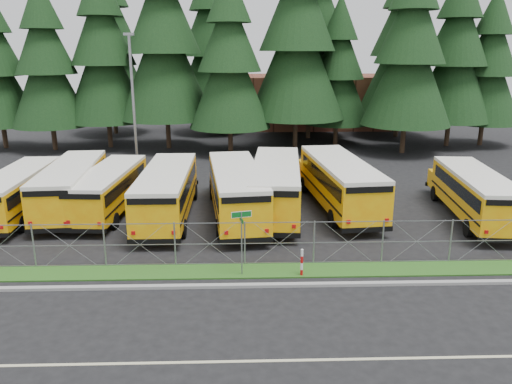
# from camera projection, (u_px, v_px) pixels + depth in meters

# --- Properties ---
(ground) EXTENTS (120.00, 120.00, 0.00)m
(ground) POSITION_uv_depth(u_px,v_px,m) (267.00, 255.00, 22.76)
(ground) COLOR black
(ground) RESTS_ON ground
(curb) EXTENTS (50.00, 0.25, 0.12)m
(curb) POSITION_uv_depth(u_px,v_px,m) (271.00, 285.00, 19.77)
(curb) COLOR gray
(curb) RESTS_ON ground
(grass_verge) EXTENTS (50.00, 1.40, 0.06)m
(grass_verge) POSITION_uv_depth(u_px,v_px,m) (269.00, 271.00, 21.12)
(grass_verge) COLOR #204914
(grass_verge) RESTS_ON ground
(road_lane_line) EXTENTS (50.00, 0.12, 0.01)m
(road_lane_line) POSITION_uv_depth(u_px,v_px,m) (280.00, 361.00, 15.08)
(road_lane_line) COLOR beige
(road_lane_line) RESTS_ON ground
(chainlink_fence) EXTENTS (44.00, 0.10, 2.00)m
(chainlink_fence) POSITION_uv_depth(u_px,v_px,m) (268.00, 243.00, 21.53)
(chainlink_fence) COLOR gray
(chainlink_fence) RESTS_ON ground
(brick_building) EXTENTS (22.00, 10.00, 6.00)m
(brick_building) POSITION_uv_depth(u_px,v_px,m) (299.00, 101.00, 60.53)
(brick_building) COLOR brown
(brick_building) RESTS_ON ground
(bus_0) EXTENTS (2.52, 9.90, 2.58)m
(bus_0) POSITION_uv_depth(u_px,v_px,m) (21.00, 193.00, 27.95)
(bus_0) COLOR orange
(bus_0) RESTS_ON ground
(bus_1) EXTENTS (3.23, 10.64, 2.75)m
(bus_1) POSITION_uv_depth(u_px,v_px,m) (73.00, 188.00, 28.76)
(bus_1) COLOR orange
(bus_1) RESTS_ON ground
(bus_2) EXTENTS (2.99, 9.92, 2.56)m
(bus_2) POSITION_uv_depth(u_px,v_px,m) (111.00, 190.00, 28.53)
(bus_2) COLOR orange
(bus_2) RESTS_ON ground
(bus_3) EXTENTS (2.54, 10.73, 2.81)m
(bus_3) POSITION_uv_depth(u_px,v_px,m) (168.00, 193.00, 27.48)
(bus_3) COLOR orange
(bus_3) RESTS_ON ground
(bus_4) EXTENTS (3.72, 11.19, 2.88)m
(bus_4) POSITION_uv_depth(u_px,v_px,m) (236.00, 192.00, 27.61)
(bus_4) COLOR orange
(bus_4) RESTS_ON ground
(bus_5) EXTENTS (3.70, 11.49, 2.96)m
(bus_5) POSITION_uv_depth(u_px,v_px,m) (276.00, 187.00, 28.44)
(bus_5) COLOR orange
(bus_5) RESTS_ON ground
(bus_6) EXTENTS (3.72, 11.49, 2.96)m
(bus_6) POSITION_uv_depth(u_px,v_px,m) (338.00, 184.00, 29.09)
(bus_6) COLOR orange
(bus_6) RESTS_ON ground
(bus_east) EXTENTS (3.47, 10.38, 2.67)m
(bus_east) POSITION_uv_depth(u_px,v_px,m) (472.00, 195.00, 27.41)
(bus_east) COLOR orange
(bus_east) RESTS_ON ground
(street_sign) EXTENTS (0.82, 0.54, 2.81)m
(street_sign) POSITION_uv_depth(u_px,v_px,m) (242.00, 230.00, 20.20)
(street_sign) COLOR gray
(street_sign) RESTS_ON ground
(striped_bollard) EXTENTS (0.11, 0.11, 1.20)m
(striped_bollard) POSITION_uv_depth(u_px,v_px,m) (302.00, 263.00, 20.53)
(striped_bollard) COLOR #B20C0C
(striped_bollard) RESTS_ON ground
(light_standard) EXTENTS (0.70, 0.35, 10.14)m
(light_standard) POSITION_uv_depth(u_px,v_px,m) (133.00, 101.00, 35.49)
(light_standard) COLOR gray
(light_standard) RESTS_ON ground
(conifer_1) EXTENTS (6.91, 6.91, 15.27)m
(conifer_1) POSITION_uv_depth(u_px,v_px,m) (46.00, 66.00, 44.55)
(conifer_1) COLOR black
(conifer_1) RESTS_ON ground
(conifer_2) EXTENTS (7.64, 7.64, 16.89)m
(conifer_2) POSITION_uv_depth(u_px,v_px,m) (103.00, 56.00, 45.61)
(conifer_2) COLOR black
(conifer_2) RESTS_ON ground
(conifer_3) EXTENTS (8.68, 8.68, 19.20)m
(conifer_3) POSITION_uv_depth(u_px,v_px,m) (164.00, 43.00, 44.77)
(conifer_3) COLOR black
(conifer_3) RESTS_ON ground
(conifer_4) EXTENTS (7.20, 7.20, 15.92)m
(conifer_4) POSITION_uv_depth(u_px,v_px,m) (229.00, 62.00, 42.97)
(conifer_4) COLOR black
(conifer_4) RESTS_ON ground
(conifer_5) EXTENTS (8.89, 8.89, 19.67)m
(conifer_5) POSITION_uv_depth(u_px,v_px,m) (297.00, 40.00, 44.56)
(conifer_5) COLOR black
(conifer_5) RESTS_ON ground
(conifer_6) EXTENTS (6.33, 6.33, 14.01)m
(conifer_6) POSITION_uv_depth(u_px,v_px,m) (338.00, 72.00, 47.23)
(conifer_6) COLOR black
(conifer_6) RESTS_ON ground
(conifer_7) EXTENTS (7.85, 7.85, 17.36)m
(conifer_7) POSITION_uv_depth(u_px,v_px,m) (410.00, 54.00, 42.89)
(conifer_7) COLOR black
(conifer_7) RESTS_ON ground
(conifer_8) EXTENTS (7.55, 7.55, 16.70)m
(conifer_8) POSITION_uv_depth(u_px,v_px,m) (455.00, 57.00, 46.27)
(conifer_8) COLOR black
(conifer_8) RESTS_ON ground
(conifer_9) EXTENTS (6.64, 6.64, 14.69)m
(conifer_9) POSITION_uv_depth(u_px,v_px,m) (489.00, 68.00, 46.93)
(conifer_9) COLOR black
(conifer_9) RESTS_ON ground
(conifer_10) EXTENTS (8.54, 8.54, 18.89)m
(conifer_10) POSITION_uv_depth(u_px,v_px,m) (109.00, 45.00, 53.04)
(conifer_10) COLOR black
(conifer_10) RESTS_ON ground
(conifer_11) EXTENTS (8.31, 8.31, 18.38)m
(conifer_11) POSITION_uv_depth(u_px,v_px,m) (211.00, 48.00, 53.47)
(conifer_11) COLOR black
(conifer_11) RESTS_ON ground
(conifer_12) EXTENTS (9.54, 9.54, 21.10)m
(conifer_12) POSITION_uv_depth(u_px,v_px,m) (311.00, 34.00, 49.87)
(conifer_12) COLOR black
(conifer_12) RESTS_ON ground
(conifer_13) EXTENTS (8.36, 8.36, 18.48)m
(conifer_13) POSITION_uv_depth(u_px,v_px,m) (402.00, 47.00, 51.16)
(conifer_13) COLOR black
(conifer_13) RESTS_ON ground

